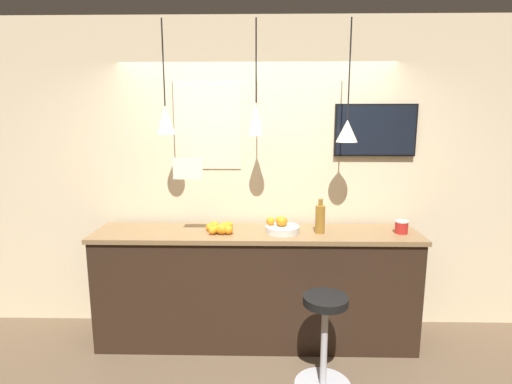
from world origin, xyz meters
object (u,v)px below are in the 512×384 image
object	(u,v)px
juice_bottle	(320,219)
spread_jar	(401,227)
mounted_tv	(375,130)
bar_stool	(324,332)
fruit_bowl	(281,227)

from	to	relation	value
juice_bottle	spread_jar	size ratio (longest dim) A/B	2.69
spread_jar	mounted_tv	bearing A→B (deg)	114.72
bar_stool	mounted_tv	bearing A→B (deg)	60.13
spread_jar	bar_stool	bearing A→B (deg)	-139.94
bar_stool	spread_jar	size ratio (longest dim) A/B	6.60
bar_stool	mounted_tv	distance (m)	1.83
juice_bottle	bar_stool	bearing A→B (deg)	-92.90
bar_stool	fruit_bowl	distance (m)	0.93
juice_bottle	spread_jar	distance (m)	0.70
bar_stool	mounted_tv	size ratio (longest dim) A/B	0.99
juice_bottle	spread_jar	xyz separation A→B (m)	(0.70, 0.00, -0.07)
fruit_bowl	spread_jar	distance (m)	1.03
spread_jar	mounted_tv	size ratio (longest dim) A/B	0.15
fruit_bowl	juice_bottle	xyz separation A→B (m)	(0.33, -0.00, 0.08)
bar_stool	fruit_bowl	size ratio (longest dim) A/B	2.50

